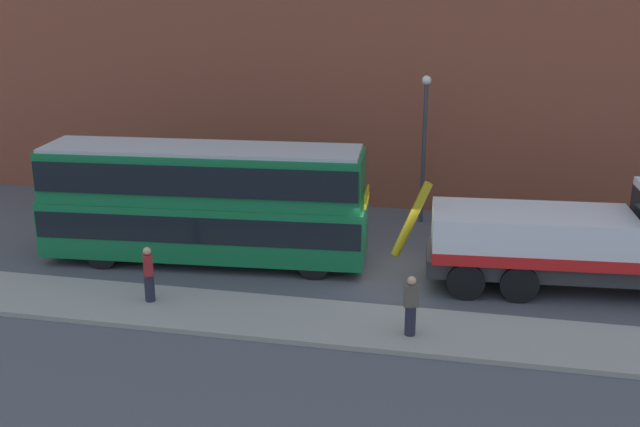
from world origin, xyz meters
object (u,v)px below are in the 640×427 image
Objects in this scene: pedestrian_onlooker at (149,275)px; pedestrian_bystander at (411,306)px; double_decker_bus at (204,200)px; street_lamp at (424,137)px; recovery_tow_truck at (590,238)px.

pedestrian_onlooker is 1.00× the size of pedestrian_bystander.
double_decker_bus is 9.16m from street_lamp.
street_lamp is at bearing -8.83° from pedestrian_bystander.
pedestrian_onlooker is at bearing -167.92° from recovery_tow_truck.
double_decker_bus reaches higher than recovery_tow_truck.
double_decker_bus is at bearing -139.58° from street_lamp.
double_decker_bus is 6.53× the size of pedestrian_onlooker.
double_decker_bus is 8.77m from pedestrian_bystander.
double_decker_bus reaches higher than pedestrian_onlooker.
pedestrian_bystander is at bearing -35.28° from double_decker_bus.
pedestrian_onlooker is at bearing -126.97° from street_lamp.
street_lamp is (7.30, 9.70, 2.49)m from pedestrian_onlooker.
recovery_tow_truck is 13.51m from pedestrian_onlooker.
street_lamp is (6.91, 5.88, 1.24)m from double_decker_bus.
pedestrian_onlooker is at bearing 73.53° from pedestrian_bystander.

